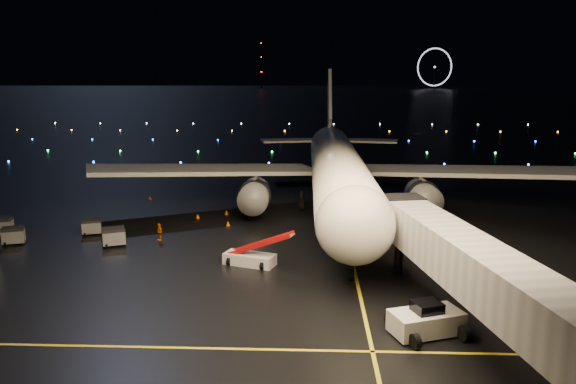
# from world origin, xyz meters

# --- Properties ---
(ground) EXTENTS (2000.00, 2000.00, 0.00)m
(ground) POSITION_xyz_m (0.00, 300.00, 0.00)
(ground) COLOR black
(ground) RESTS_ON ground
(lane_centre) EXTENTS (0.25, 80.00, 0.02)m
(lane_centre) POSITION_xyz_m (12.00, 15.00, 0.01)
(lane_centre) COLOR gold
(lane_centre) RESTS_ON ground
(lane_cross) EXTENTS (60.00, 0.25, 0.02)m
(lane_cross) POSITION_xyz_m (-5.00, -10.00, 0.01)
(lane_cross) COLOR gold
(lane_cross) RESTS_ON ground
(airliner) EXTENTS (60.15, 57.18, 16.94)m
(airliner) POSITION_xyz_m (11.40, 27.79, 8.47)
(airliner) COLOR white
(airliner) RESTS_ON ground
(pushback_tug) EXTENTS (4.95, 3.71, 2.11)m
(pushback_tug) POSITION_xyz_m (15.59, -7.47, 1.05)
(pushback_tug) COLOR silver
(pushback_tug) RESTS_ON ground
(belt_loader) EXTENTS (6.65, 3.79, 3.12)m
(belt_loader) POSITION_xyz_m (3.12, 5.22, 1.56)
(belt_loader) COLOR silver
(belt_loader) RESTS_ON ground
(crew_c) EXTENTS (0.99, 1.04, 1.74)m
(crew_c) POSITION_xyz_m (-6.56, 12.16, 0.87)
(crew_c) COLOR #E46002
(crew_c) RESTS_ON ground
(safety_cone_0) EXTENTS (0.60, 0.60, 0.53)m
(safety_cone_0) POSITION_xyz_m (-0.60, 17.88, 0.26)
(safety_cone_0) COLOR #FA5900
(safety_cone_0) RESTS_ON ground
(safety_cone_1) EXTENTS (0.58, 0.58, 0.52)m
(safety_cone_1) POSITION_xyz_m (-1.55, 22.98, 0.26)
(safety_cone_1) COLOR #FA5900
(safety_cone_1) RESTS_ON ground
(safety_cone_2) EXTENTS (0.45, 0.45, 0.50)m
(safety_cone_2) POSITION_xyz_m (-4.55, 21.05, 0.25)
(safety_cone_2) COLOR #FA5900
(safety_cone_2) RESTS_ON ground
(safety_cone_3) EXTENTS (0.54, 0.54, 0.56)m
(safety_cone_3) POSITION_xyz_m (-12.77, 30.55, 0.28)
(safety_cone_3) COLOR #FA5900
(safety_cone_3) RESTS_ON ground
(ferris_wheel) EXTENTS (49.33, 16.80, 52.00)m
(ferris_wheel) POSITION_xyz_m (170.00, 720.00, 26.00)
(ferris_wheel) COLOR black
(ferris_wheel) RESTS_ON ground
(radio_mast) EXTENTS (1.80, 1.80, 64.00)m
(radio_mast) POSITION_xyz_m (-60.00, 740.00, 32.00)
(radio_mast) COLOR black
(radio_mast) RESTS_ON ground
(taxiway_lights) EXTENTS (164.00, 92.00, 0.36)m
(taxiway_lights) POSITION_xyz_m (0.00, 106.00, 0.18)
(taxiway_lights) COLOR black
(taxiway_lights) RESTS_ON ground
(baggage_cart_0) EXTENTS (2.47, 2.15, 1.76)m
(baggage_cart_0) POSITION_xyz_m (-10.41, 10.16, 0.88)
(baggage_cart_0) COLOR gray
(baggage_cart_0) RESTS_ON ground
(baggage_cart_1) EXTENTS (2.17, 1.83, 1.57)m
(baggage_cart_1) POSITION_xyz_m (-14.05, 13.97, 0.79)
(baggage_cart_1) COLOR gray
(baggage_cart_1) RESTS_ON ground
(baggage_cart_2) EXTENTS (2.31, 1.96, 1.67)m
(baggage_cart_2) POSITION_xyz_m (-20.25, 10.33, 0.83)
(baggage_cart_2) COLOR gray
(baggage_cart_2) RESTS_ON ground
(baggage_cart_3) EXTENTS (2.44, 2.01, 1.80)m
(baggage_cart_3) POSITION_xyz_m (-23.18, 13.45, 0.90)
(baggage_cart_3) COLOR gray
(baggage_cart_3) RESTS_ON ground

